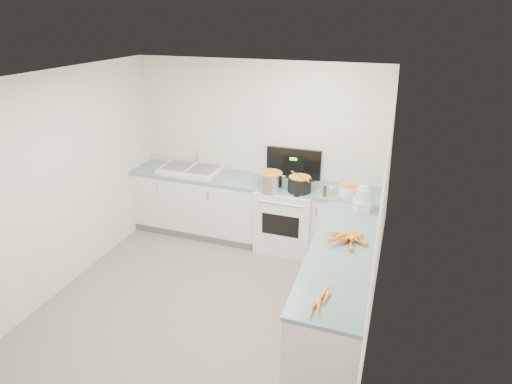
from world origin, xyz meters
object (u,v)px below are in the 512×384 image
(steel_pot, at_px, (270,181))
(extract_bottle, at_px, (325,192))
(spice_jar, at_px, (331,191))
(stove, at_px, (287,216))
(mixing_bowl, at_px, (349,191))
(black_pot, at_px, (300,185))
(sink, at_px, (191,170))
(food_processor, at_px, (362,201))

(steel_pot, distance_m, extract_bottle, 0.72)
(extract_bottle, xyz_separation_m, spice_jar, (0.07, 0.06, -0.01))
(stove, bearing_deg, mixing_bowl, -4.75)
(stove, bearing_deg, extract_bottle, -20.14)
(black_pot, bearing_deg, spice_jar, 2.73)
(mixing_bowl, bearing_deg, black_pot, -172.44)
(black_pot, bearing_deg, sink, 174.27)
(extract_bottle, bearing_deg, spice_jar, 40.64)
(stove, bearing_deg, black_pot, -37.91)
(stove, distance_m, mixing_bowl, 0.97)
(stove, distance_m, spice_jar, 0.80)
(sink, height_order, mixing_bowl, sink)
(steel_pot, bearing_deg, mixing_bowl, 6.08)
(steel_pot, bearing_deg, extract_bottle, -1.44)
(spice_jar, xyz_separation_m, food_processor, (0.40, -0.35, 0.09))
(mixing_bowl, bearing_deg, stove, 175.25)
(black_pot, xyz_separation_m, food_processor, (0.80, -0.33, 0.05))
(extract_bottle, bearing_deg, mixing_bowl, 23.60)
(black_pot, bearing_deg, extract_bottle, -7.34)
(sink, bearing_deg, black_pot, -5.73)
(mixing_bowl, height_order, food_processor, food_processor)
(sink, bearing_deg, steel_pot, -8.58)
(food_processor, bearing_deg, spice_jar, 139.06)
(sink, relative_size, steel_pot, 2.63)
(stove, bearing_deg, food_processor, -25.58)
(mixing_bowl, height_order, extract_bottle, mixing_bowl)
(steel_pot, bearing_deg, food_processor, -14.28)
(steel_pot, relative_size, food_processor, 1.03)
(stove, height_order, black_pot, stove)
(sink, relative_size, food_processor, 2.72)
(black_pot, distance_m, mixing_bowl, 0.62)
(steel_pot, distance_m, spice_jar, 0.79)
(black_pot, relative_size, food_processor, 0.95)
(extract_bottle, relative_size, food_processor, 0.36)
(black_pot, relative_size, mixing_bowl, 1.17)
(stove, distance_m, steel_pot, 0.62)
(black_pot, bearing_deg, stove, 142.09)
(black_pot, distance_m, food_processor, 0.87)
(mixing_bowl, xyz_separation_m, extract_bottle, (-0.29, -0.12, -0.00))
(spice_jar, bearing_deg, sink, 175.93)
(stove, height_order, mixing_bowl, stove)
(extract_bottle, relative_size, spice_jar, 1.26)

